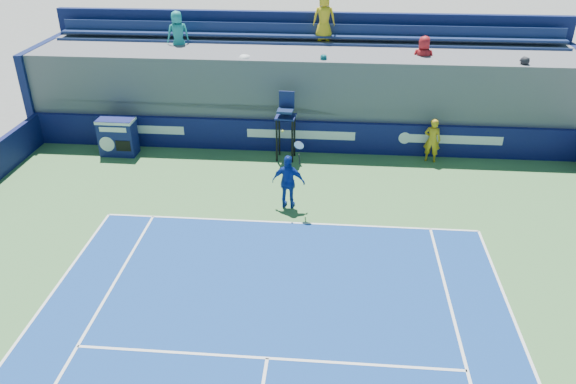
# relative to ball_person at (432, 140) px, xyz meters

# --- Properties ---
(ball_person) EXTENTS (0.67, 0.52, 1.63)m
(ball_person) POSITION_rel_ball_person_xyz_m (0.00, 0.00, 0.00)
(ball_person) COLOR gold
(ball_person) RESTS_ON apron
(back_hoarding) EXTENTS (20.40, 0.21, 1.20)m
(back_hoarding) POSITION_rel_ball_person_xyz_m (-4.72, 0.48, -0.22)
(back_hoarding) COLOR #0D104B
(back_hoarding) RESTS_ON ground
(match_clock) EXTENTS (1.33, 0.75, 1.40)m
(match_clock) POSITION_rel_ball_person_xyz_m (-11.41, -0.36, -0.08)
(match_clock) COLOR #101652
(match_clock) RESTS_ON ground
(umpire_chair) EXTENTS (0.75, 0.75, 2.48)m
(umpire_chair) POSITION_rel_ball_person_xyz_m (-5.23, -0.20, 0.70)
(umpire_chair) COLOR black
(umpire_chair) RESTS_ON ground
(tennis_player) EXTENTS (1.05, 0.55, 2.57)m
(tennis_player) POSITION_rel_ball_person_xyz_m (-4.82, -3.78, 0.05)
(tennis_player) COLOR #13319B
(tennis_player) RESTS_ON apron
(stadium_seating) EXTENTS (21.00, 4.05, 5.20)m
(stadium_seating) POSITION_rel_ball_person_xyz_m (-4.73, 2.53, 1.02)
(stadium_seating) COLOR #535358
(stadium_seating) RESTS_ON ground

